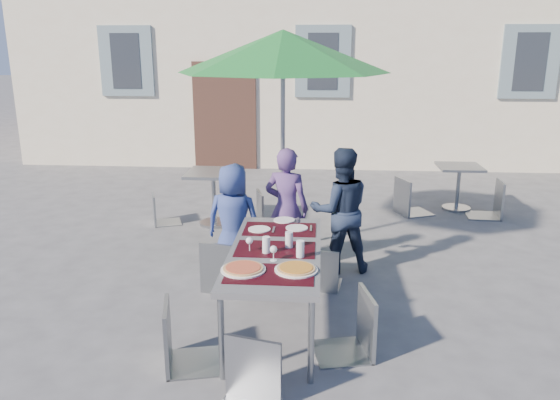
# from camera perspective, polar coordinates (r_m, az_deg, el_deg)

# --- Properties ---
(ground) EXTENTS (90.00, 90.00, 0.00)m
(ground) POSITION_cam_1_polar(r_m,az_deg,el_deg) (4.48, 3.95, -17.97)
(ground) COLOR #4C4C4F
(ground) RESTS_ON ground
(dining_table) EXTENTS (0.80, 1.85, 0.76)m
(dining_table) POSITION_cam_1_polar(r_m,az_deg,el_deg) (4.88, -0.49, -5.78)
(dining_table) COLOR #414246
(dining_table) RESTS_ON ground
(pizza_near_left) EXTENTS (0.36, 0.36, 0.03)m
(pizza_near_left) POSITION_cam_1_polar(r_m,az_deg,el_deg) (4.42, -3.87, -7.16)
(pizza_near_left) COLOR white
(pizza_near_left) RESTS_ON dining_table
(pizza_near_right) EXTENTS (0.35, 0.35, 0.03)m
(pizza_near_right) POSITION_cam_1_polar(r_m,az_deg,el_deg) (4.40, 1.69, -7.20)
(pizza_near_right) COLOR white
(pizza_near_right) RESTS_ON dining_table
(glassware) EXTENTS (0.52, 0.37, 0.15)m
(glassware) POSITION_cam_1_polar(r_m,az_deg,el_deg) (4.74, 0.03, -4.71)
(glassware) COLOR silver
(glassware) RESTS_ON dining_table
(place_settings) EXTENTS (0.62, 0.53, 0.01)m
(place_settings) POSITION_cam_1_polar(r_m,az_deg,el_deg) (5.46, 0.06, -2.69)
(place_settings) COLOR white
(place_settings) RESTS_ON dining_table
(child_0) EXTENTS (0.67, 0.49, 1.27)m
(child_0) POSITION_cam_1_polar(r_m,az_deg,el_deg) (6.06, -4.88, -2.10)
(child_0) COLOR navy
(child_0) RESTS_ON ground
(child_1) EXTENTS (0.58, 0.45, 1.41)m
(child_1) POSITION_cam_1_polar(r_m,az_deg,el_deg) (6.22, 0.70, -0.90)
(child_1) COLOR #533772
(child_1) RESTS_ON ground
(child_2) EXTENTS (0.76, 0.52, 1.43)m
(child_2) POSITION_cam_1_polar(r_m,az_deg,el_deg) (6.16, 6.33, -1.09)
(child_2) COLOR #1B263C
(child_2) RESTS_ON ground
(chair_0) EXTENTS (0.55, 0.56, 1.06)m
(chair_0) POSITION_cam_1_polar(r_m,az_deg,el_deg) (5.64, -5.85, -3.61)
(chair_0) COLOR gray
(chair_0) RESTS_ON ground
(chair_1) EXTENTS (0.42, 0.42, 0.89)m
(chair_1) POSITION_cam_1_polar(r_m,az_deg,el_deg) (5.98, -0.94, -3.50)
(chair_1) COLOR gray
(chair_1) RESTS_ON ground
(chair_2) EXTENTS (0.45, 0.45, 0.88)m
(chair_2) POSITION_cam_1_polar(r_m,az_deg,el_deg) (5.71, 4.39, -4.54)
(chair_2) COLOR gray
(chair_2) RESTS_ON ground
(chair_3) EXTENTS (0.55, 0.54, 1.02)m
(chair_3) POSITION_cam_1_polar(r_m,az_deg,el_deg) (4.39, -10.51, -9.92)
(chair_3) COLOR gray
(chair_3) RESTS_ON ground
(chair_4) EXTENTS (0.54, 0.54, 1.01)m
(chair_4) POSITION_cam_1_polar(r_m,az_deg,el_deg) (4.54, 7.93, -9.01)
(chair_4) COLOR gray
(chair_4) RESTS_ON ground
(chair_5) EXTENTS (0.52, 0.53, 0.97)m
(chair_5) POSITION_cam_1_polar(r_m,az_deg,el_deg) (3.84, -3.48, -14.24)
(chair_5) COLOR gray
(chair_5) RESTS_ON ground
(patio_umbrella) EXTENTS (2.52, 2.52, 2.68)m
(patio_umbrella) POSITION_cam_1_polar(r_m,az_deg,el_deg) (6.55, 0.31, 15.07)
(patio_umbrella) COLOR #96989D
(patio_umbrella) RESTS_ON ground
(cafe_table_0) EXTENTS (0.73, 0.73, 0.79)m
(cafe_table_0) POSITION_cam_1_polar(r_m,az_deg,el_deg) (7.82, -6.95, 1.30)
(cafe_table_0) COLOR #96989D
(cafe_table_0) RESTS_ON ground
(bg_chair_l_0) EXTENTS (0.49, 0.49, 0.85)m
(bg_chair_l_0) POSITION_cam_1_polar(r_m,az_deg,el_deg) (8.01, -12.48, 0.95)
(bg_chair_l_0) COLOR gray
(bg_chair_l_0) RESTS_ON ground
(bg_chair_r_0) EXTENTS (0.55, 0.54, 0.99)m
(bg_chair_r_0) POSITION_cam_1_polar(r_m,az_deg,el_deg) (7.61, -2.87, 1.22)
(bg_chair_r_0) COLOR gray
(bg_chair_r_0) RESTS_ON ground
(cafe_table_1) EXTENTS (0.66, 0.66, 0.70)m
(cafe_table_1) POSITION_cam_1_polar(r_m,az_deg,el_deg) (8.97, 18.16, 1.93)
(cafe_table_1) COLOR #96989D
(cafe_table_1) RESTS_ON ground
(bg_chair_l_1) EXTENTS (0.61, 0.61, 1.06)m
(bg_chair_l_1) POSITION_cam_1_polar(r_m,az_deg,el_deg) (8.49, 13.43, 2.63)
(bg_chair_l_1) COLOR gray
(bg_chair_l_1) RESTS_ON ground
(bg_chair_r_1) EXTENTS (0.50, 0.50, 1.06)m
(bg_chair_r_1) POSITION_cam_1_polar(r_m,az_deg,el_deg) (8.72, 21.46, 2.30)
(bg_chair_r_1) COLOR gray
(bg_chair_r_1) RESTS_ON ground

